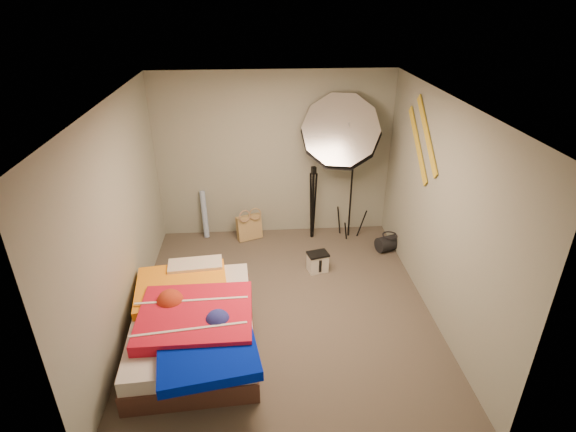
{
  "coord_description": "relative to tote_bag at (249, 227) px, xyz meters",
  "views": [
    {
      "loc": [
        -0.27,
        -4.37,
        3.47
      ],
      "look_at": [
        0.1,
        0.6,
        0.95
      ],
      "focal_mm": 28.0,
      "sensor_mm": 36.0,
      "label": 1
    }
  ],
  "objects": [
    {
      "name": "wall_back",
      "position": [
        0.41,
        0.24,
        1.06
      ],
      "size": [
        3.5,
        0.0,
        3.5
      ],
      "primitive_type": "plane",
      "rotation": [
        1.57,
        0.0,
        0.0
      ],
      "color": "gray",
      "rests_on": "floor"
    },
    {
      "name": "wall_stripe_upper",
      "position": [
        2.14,
        -1.16,
        1.76
      ],
      "size": [
        0.02,
        0.91,
        0.78
      ],
      "primitive_type": "cube",
      "rotation": [
        0.7,
        0.0,
        0.0
      ],
      "color": "gold",
      "rests_on": "wall_right"
    },
    {
      "name": "wall_stripe_lower",
      "position": [
        2.14,
        -0.91,
        1.56
      ],
      "size": [
        0.02,
        0.91,
        0.78
      ],
      "primitive_type": "cube",
      "rotation": [
        0.7,
        0.0,
        0.0
      ],
      "color": "gold",
      "rests_on": "wall_right"
    },
    {
      "name": "wall_front",
      "position": [
        0.41,
        -3.76,
        1.06
      ],
      "size": [
        3.5,
        0.0,
        3.5
      ],
      "primitive_type": "plane",
      "rotation": [
        -1.57,
        0.0,
        0.0
      ],
      "color": "gray",
      "rests_on": "floor"
    },
    {
      "name": "duffel_bag",
      "position": [
        2.06,
        -0.5,
        -0.08
      ],
      "size": [
        0.43,
        0.34,
        0.23
      ],
      "primitive_type": "cylinder",
      "rotation": [
        0.0,
        1.57,
        0.34
      ],
      "color": "black",
      "rests_on": "floor"
    },
    {
      "name": "tote_bag",
      "position": [
        0.0,
        0.0,
        0.0
      ],
      "size": [
        0.42,
        0.3,
        0.39
      ],
      "primitive_type": "cube",
      "rotation": [
        -0.14,
        0.0,
        0.38
      ],
      "color": "tan",
      "rests_on": "floor"
    },
    {
      "name": "wrapping_roll",
      "position": [
        -0.68,
        0.14,
        0.18
      ],
      "size": [
        0.13,
        0.22,
        0.74
      ],
      "primitive_type": "cylinder",
      "rotation": [
        -0.17,
        0.0,
        0.23
      ],
      "color": "#4A77B7",
      "rests_on": "floor"
    },
    {
      "name": "camera_tripod",
      "position": [
        0.98,
        -0.03,
        0.48
      ],
      "size": [
        0.08,
        0.08,
        1.17
      ],
      "color": "black",
      "rests_on": "floor"
    },
    {
      "name": "bed",
      "position": [
        -0.58,
        -2.28,
        0.08
      ],
      "size": [
        1.45,
        2.05,
        0.54
      ],
      "color": "#4A2B23",
      "rests_on": "floor"
    },
    {
      "name": "floor",
      "position": [
        0.41,
        -1.76,
        -0.19
      ],
      "size": [
        4.0,
        4.0,
        0.0
      ],
      "primitive_type": "plane",
      "color": "#4F473B",
      "rests_on": "ground"
    },
    {
      "name": "wall_right",
      "position": [
        2.16,
        -1.76,
        1.06
      ],
      "size": [
        0.0,
        4.0,
        4.0
      ],
      "primitive_type": "plane",
      "rotation": [
        1.57,
        0.0,
        -1.57
      ],
      "color": "gray",
      "rests_on": "floor"
    },
    {
      "name": "wall_left",
      "position": [
        -1.34,
        -1.76,
        1.06
      ],
      "size": [
        0.0,
        4.0,
        4.0
      ],
      "primitive_type": "plane",
      "rotation": [
        1.57,
        0.0,
        1.57
      ],
      "color": "gray",
      "rests_on": "floor"
    },
    {
      "name": "camera_case",
      "position": [
        0.93,
        -0.98,
        -0.06
      ],
      "size": [
        0.29,
        0.24,
        0.26
      ],
      "primitive_type": "cube",
      "rotation": [
        0.0,
        0.0,
        0.25
      ],
      "color": "silver",
      "rests_on": "floor"
    },
    {
      "name": "photo_umbrella",
      "position": [
        1.33,
        -0.11,
        1.49
      ],
      "size": [
        1.48,
        1.16,
        2.35
      ],
      "color": "black",
      "rests_on": "floor"
    },
    {
      "name": "ceiling",
      "position": [
        0.41,
        -1.76,
        2.31
      ],
      "size": [
        4.0,
        4.0,
        0.0
      ],
      "primitive_type": "plane",
      "rotation": [
        3.14,
        0.0,
        0.0
      ],
      "color": "silver",
      "rests_on": "wall_back"
    }
  ]
}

